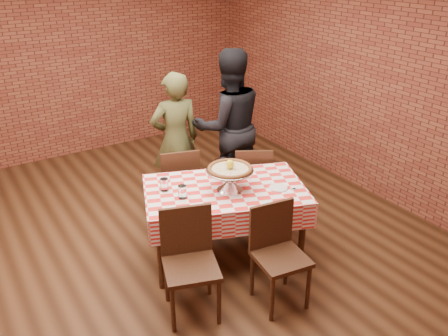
{
  "coord_description": "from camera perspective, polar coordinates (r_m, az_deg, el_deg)",
  "views": [
    {
      "loc": [
        -1.61,
        -3.62,
        2.78
      ],
      "look_at": [
        0.51,
        -0.32,
        0.93
      ],
      "focal_mm": 37.61,
      "sensor_mm": 36.0,
      "label": 1
    }
  ],
  "objects": [
    {
      "name": "lemon",
      "position": [
        4.23,
        0.73,
        0.46
      ],
      "size": [
        0.07,
        0.07,
        0.09
      ],
      "primitive_type": "ellipsoid",
      "rotation": [
        0.0,
        0.0,
        -0.03
      ],
      "color": "yellow",
      "rests_on": "pizza"
    },
    {
      "name": "diner_olive",
      "position": [
        5.4,
        -5.9,
        3.41
      ],
      "size": [
        0.63,
        0.46,
        1.58
      ],
      "primitive_type": "imported",
      "rotation": [
        0.0,
        0.0,
        2.99
      ],
      "color": "#484A25",
      "rests_on": "ground"
    },
    {
      "name": "sweetener_packet_b",
      "position": [
        4.38,
        8.47,
        -2.53
      ],
      "size": [
        0.06,
        0.05,
        0.0
      ],
      "primitive_type": "cube",
      "rotation": [
        0.0,
        0.0,
        -0.51
      ],
      "color": "white",
      "rests_on": "tablecloth"
    },
    {
      "name": "water_glass_right",
      "position": [
        4.32,
        -7.27,
        -2.03
      ],
      "size": [
        0.1,
        0.1,
        0.12
      ],
      "primitive_type": "cylinder",
      "rotation": [
        0.0,
        0.0,
        -0.37
      ],
      "color": "white",
      "rests_on": "tablecloth"
    },
    {
      "name": "condiment_caddy",
      "position": [
        4.6,
        -0.26,
        0.18
      ],
      "size": [
        0.12,
        0.1,
        0.15
      ],
      "primitive_type": "cube",
      "rotation": [
        0.0,
        0.0,
        -0.1
      ],
      "color": "silver",
      "rests_on": "tablecloth"
    },
    {
      "name": "ground",
      "position": [
        4.84,
        -7.22,
        -10.07
      ],
      "size": [
        6.0,
        6.0,
        0.0
      ],
      "primitive_type": "plane",
      "color": "black",
      "rests_on": "ground"
    },
    {
      "name": "sweetener_packet_a",
      "position": [
        4.38,
        8.45,
        -2.58
      ],
      "size": [
        0.05,
        0.04,
        0.0
      ],
      "primitive_type": "cube",
      "rotation": [
        0.0,
        0.0,
        -0.13
      ],
      "color": "white",
      "rests_on": "tablecloth"
    },
    {
      "name": "tablecloth",
      "position": [
        4.42,
        0.13,
        -3.91
      ],
      "size": [
        1.73,
        1.39,
        0.25
      ],
      "primitive_type": null,
      "rotation": [
        0.0,
        0.0,
        -0.37
      ],
      "color": "red",
      "rests_on": "table"
    },
    {
      "name": "diner_black",
      "position": [
        5.49,
        0.57,
        5.15
      ],
      "size": [
        1.01,
        0.86,
        1.8
      ],
      "primitive_type": "imported",
      "rotation": [
        0.0,
        0.0,
        2.91
      ],
      "color": "black",
      "rests_on": "ground"
    },
    {
      "name": "side_plate",
      "position": [
        4.38,
        6.62,
        -2.41
      ],
      "size": [
        0.22,
        0.22,
        0.01
      ],
      "primitive_type": "cylinder",
      "rotation": [
        0.0,
        0.0,
        -0.37
      ],
      "color": "white",
      "rests_on": "tablecloth"
    },
    {
      "name": "chair_near_left",
      "position": [
        3.85,
        -4.03,
        -11.98
      ],
      "size": [
        0.54,
        0.54,
        0.91
      ],
      "primitive_type": null,
      "rotation": [
        0.0,
        0.0,
        -0.33
      ],
      "color": "#442814",
      "rests_on": "ground"
    },
    {
      "name": "chair_far_left",
      "position": [
        5.16,
        -5.59,
        -1.84
      ],
      "size": [
        0.51,
        0.51,
        0.89
      ],
      "primitive_type": null,
      "rotation": [
        0.0,
        0.0,
        2.85
      ],
      "color": "#442814",
      "rests_on": "ground"
    },
    {
      "name": "pizza_stand",
      "position": [
        4.29,
        0.72,
        -1.42
      ],
      "size": [
        0.45,
        0.45,
        0.2
      ],
      "primitive_type": null,
      "rotation": [
        0.0,
        0.0,
        -0.03
      ],
      "color": "silver",
      "rests_on": "tablecloth"
    },
    {
      "name": "water_glass_left",
      "position": [
        4.18,
        -5.08,
        -2.9
      ],
      "size": [
        0.1,
        0.1,
        0.12
      ],
      "primitive_type": "cylinder",
      "rotation": [
        0.0,
        0.0,
        -0.37
      ],
      "color": "white",
      "rests_on": "tablecloth"
    },
    {
      "name": "back_wall",
      "position": [
        6.94,
        -19.15,
        12.82
      ],
      "size": [
        5.5,
        0.0,
        5.5
      ],
      "primitive_type": "plane",
      "rotation": [
        1.57,
        0.0,
        0.0
      ],
      "color": "brown",
      "rests_on": "ground"
    },
    {
      "name": "table",
      "position": [
        4.55,
        0.13,
        -6.74
      ],
      "size": [
        1.68,
        1.35,
        0.75
      ],
      "primitive_type": "cube",
      "rotation": [
        0.0,
        0.0,
        -0.37
      ],
      "color": "#442814",
      "rests_on": "ground"
    },
    {
      "name": "chair_far_right",
      "position": [
        5.22,
        3.37,
        -1.55
      ],
      "size": [
        0.54,
        0.54,
        0.87
      ],
      "primitive_type": null,
      "rotation": [
        0.0,
        0.0,
        2.61
      ],
      "color": "#442814",
      "rests_on": "ground"
    },
    {
      "name": "pizza",
      "position": [
        4.25,
        0.73,
        -0.16
      ],
      "size": [
        0.42,
        0.42,
        0.03
      ],
      "primitive_type": "cylinder",
      "rotation": [
        0.0,
        0.0,
        -0.03
      ],
      "color": "beige",
      "rests_on": "pizza_stand"
    },
    {
      "name": "chair_near_right",
      "position": [
        3.98,
        6.94,
        -10.95
      ],
      "size": [
        0.46,
        0.46,
        0.89
      ],
      "primitive_type": null,
      "rotation": [
        0.0,
        0.0,
        -0.14
      ],
      "color": "#442814",
      "rests_on": "ground"
    }
  ]
}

